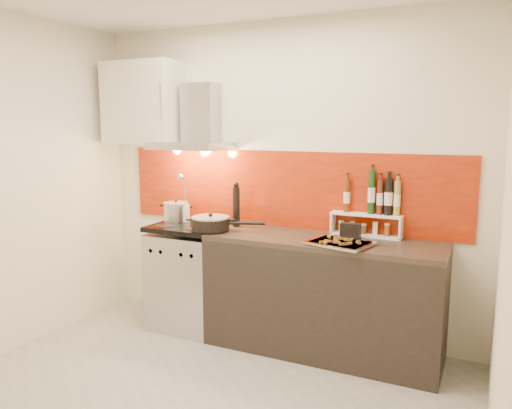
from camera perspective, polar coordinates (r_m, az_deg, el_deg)
The scene contains 15 objects.
floor at distance 3.43m, azimuth -7.33°, elevation -21.75°, with size 3.40×3.40×0.00m, color #9E9991.
back_wall at distance 4.21m, azimuth 2.62°, elevation 2.89°, with size 3.40×0.02×2.60m, color silver.
right_wall at distance 2.51m, azimuth 26.80°, elevation -2.32°, with size 0.02×2.80×2.60m, color silver.
backsplash at distance 4.19m, azimuth 3.18°, elevation 1.75°, with size 3.00×0.02×0.64m, color maroon.
range_stove at distance 4.45m, azimuth -7.45°, elevation -8.18°, with size 0.60×0.60×0.91m.
counter at distance 3.96m, azimuth 7.62°, elevation -10.24°, with size 1.80×0.60×0.90m.
range_hood at distance 4.37m, azimuth -6.78°, elevation 8.87°, with size 0.62×0.50×0.61m.
upper_cabinet at distance 4.68m, azimuth -12.74°, elevation 11.26°, with size 0.70×0.35×0.72m, color beige.
stock_pot at distance 4.50m, azimuth -9.12°, elevation -0.78°, with size 0.22×0.22×0.19m.
saute_pan at distance 4.07m, azimuth -5.12°, elevation -2.13°, with size 0.58×0.33×0.14m.
utensil_jar at distance 4.44m, azimuth -8.19°, elevation -0.40°, with size 0.09×0.14×0.44m.
pepper_mill at distance 4.22m, azimuth -2.28°, elevation -0.06°, with size 0.06×0.06×0.38m.
step_shelf at distance 3.94m, azimuth 13.06°, elevation -0.71°, with size 0.55×0.15×0.50m.
caddy_box at distance 3.82m, azimuth 10.73°, elevation -3.07°, with size 0.15×0.06×0.13m, color black.
baking_tray at distance 3.65m, azimuth 9.57°, elevation -4.33°, with size 0.51×0.43×0.03m.
Camera 1 is at (1.62, -2.46, 1.75)m, focal length 35.00 mm.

